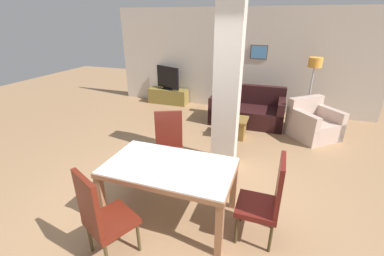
{
  "coord_description": "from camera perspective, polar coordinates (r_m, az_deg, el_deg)",
  "views": [
    {
      "loc": [
        1.16,
        -2.47,
        2.44
      ],
      "look_at": [
        0.0,
        0.85,
        0.92
      ],
      "focal_mm": 24.0,
      "sensor_mm": 36.0,
      "label": 1
    }
  ],
  "objects": [
    {
      "name": "tv_stand",
      "position": [
        7.93,
        -5.27,
        7.06
      ],
      "size": [
        1.19,
        0.4,
        0.45
      ],
      "color": "olive",
      "rests_on": "ground_plane"
    },
    {
      "name": "tv_screen",
      "position": [
        7.79,
        -5.42,
        10.96
      ],
      "size": [
        0.82,
        0.38,
        0.68
      ],
      "rotation": [
        0.0,
        0.0,
        2.75
      ],
      "color": "black",
      "rests_on": "tv_stand"
    },
    {
      "name": "dining_chair_near_left",
      "position": [
        2.94,
        -19.41,
        -17.79
      ],
      "size": [
        0.61,
        0.61,
        1.09
      ],
      "rotation": [
        0.0,
        0.0,
        -0.45
      ],
      "color": "#5A1A0E",
      "rests_on": "ground_plane"
    },
    {
      "name": "dining_table",
      "position": [
        3.29,
        -4.97,
        -10.55
      ],
      "size": [
        1.6,
        0.93,
        0.77
      ],
      "color": "#9A6645",
      "rests_on": "ground_plane"
    },
    {
      "name": "dining_chair_far_left",
      "position": [
        4.14,
        -5.09,
        -3.58
      ],
      "size": [
        0.61,
        0.61,
        1.09
      ],
      "rotation": [
        0.0,
        0.0,
        -2.72
      ],
      "color": "#5D1D15",
      "rests_on": "ground_plane"
    },
    {
      "name": "back_wall",
      "position": [
        7.37,
        10.3,
        14.54
      ],
      "size": [
        7.2,
        0.09,
        2.7
      ],
      "color": "beige",
      "rests_on": "ground_plane"
    },
    {
      "name": "bottle",
      "position": [
        5.52,
        7.97,
        2.81
      ],
      "size": [
        0.08,
        0.08,
        0.23
      ],
      "color": "#B2B7BC",
      "rests_on": "coffee_table"
    },
    {
      "name": "ground_plane",
      "position": [
        3.66,
        -4.62,
        -18.48
      ],
      "size": [
        18.0,
        18.0,
        0.0
      ],
      "primitive_type": "plane",
      "color": "#9F7853"
    },
    {
      "name": "sofa",
      "position": [
        6.53,
        12.13,
        3.73
      ],
      "size": [
        1.73,
        0.9,
        0.89
      ],
      "rotation": [
        0.0,
        0.0,
        3.14
      ],
      "color": "black",
      "rests_on": "ground_plane"
    },
    {
      "name": "armchair",
      "position": [
        6.19,
        25.22,
        0.74
      ],
      "size": [
        1.21,
        1.2,
        0.83
      ],
      "rotation": [
        0.0,
        0.0,
        3.85
      ],
      "color": "#C4A999",
      "rests_on": "ground_plane"
    },
    {
      "name": "floor_lamp",
      "position": [
        6.75,
        25.51,
        11.77
      ],
      "size": [
        0.31,
        0.31,
        1.6
      ],
      "color": "#B7B7BC",
      "rests_on": "ground_plane"
    },
    {
      "name": "divider_pillar",
      "position": [
        4.24,
        7.83,
        8.29
      ],
      "size": [
        0.41,
        0.32,
        2.7
      ],
      "color": "beige",
      "rests_on": "ground_plane"
    },
    {
      "name": "coffee_table",
      "position": [
        5.7,
        9.32,
        0.19
      ],
      "size": [
        0.56,
        0.5,
        0.43
      ],
      "color": "olive",
      "rests_on": "ground_plane"
    },
    {
      "name": "dining_chair_head_right",
      "position": [
        3.1,
        16.22,
        -14.82
      ],
      "size": [
        0.46,
        0.46,
        1.09
      ],
      "rotation": [
        0.0,
        0.0,
        1.57
      ],
      "color": "#5B1813",
      "rests_on": "ground_plane"
    }
  ]
}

